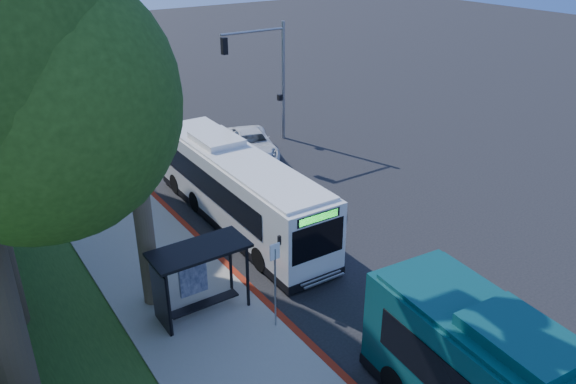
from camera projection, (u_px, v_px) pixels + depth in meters
ground at (317, 223)px, 24.76m from camera, size 140.00×140.00×0.00m
sidewalk at (161, 273)px, 21.07m from camera, size 4.50×70.00×0.12m
red_curb at (270, 306)px, 19.22m from camera, size 0.25×30.00×0.13m
bus_shelter at (191, 268)px, 18.19m from camera, size 3.20×1.51×2.55m
stop_sign_pole at (275, 274)px, 17.40m from camera, size 0.35×0.06×3.17m
traffic_signal_pole at (268, 69)px, 32.26m from camera, size 4.10×0.30×7.00m
white_bus at (237, 187)px, 24.12m from camera, size 2.69×11.73×3.49m
pickup at (251, 144)px, 31.63m from camera, size 3.87×5.66×1.44m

